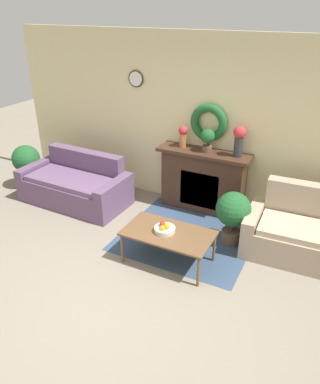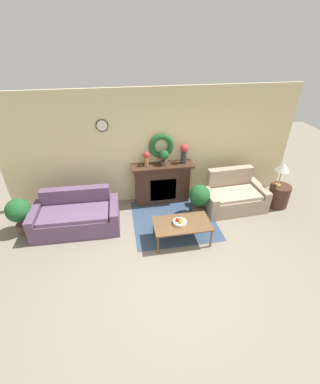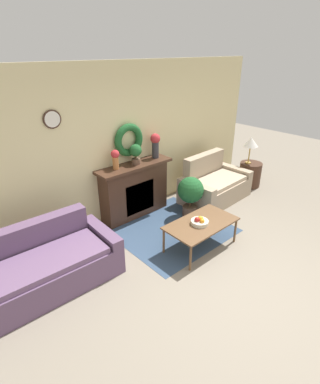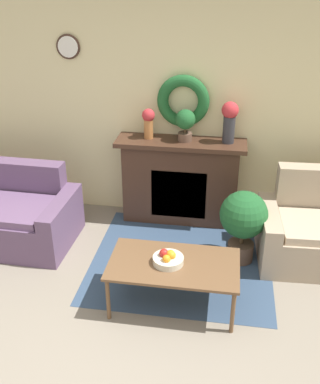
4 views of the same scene
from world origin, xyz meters
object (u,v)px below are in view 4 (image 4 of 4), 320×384
at_px(potted_plant_on_mantel, 185,123).
at_px(coffee_table, 174,266).
at_px(fruit_bowl, 168,259).
at_px(vase_on_mantel_right, 230,119).
at_px(vase_on_mantel_left, 148,121).
at_px(potted_plant_floor_by_loveseat, 243,219).
at_px(fireplace, 180,181).

bearing_deg(potted_plant_on_mantel, coffee_table, -86.96).
bearing_deg(fruit_bowl, vase_on_mantel_right, 73.86).
bearing_deg(coffee_table, vase_on_mantel_left, 107.85).
bearing_deg(vase_on_mantel_left, potted_plant_floor_by_loveseat, -34.03).
xyz_separation_m(fruit_bowl, potted_plant_on_mantel, (-0.03, 1.51, 0.73)).
bearing_deg(fruit_bowl, vase_on_mantel_left, 106.07).
bearing_deg(vase_on_mantel_right, fireplace, -179.37).
bearing_deg(vase_on_mantel_left, vase_on_mantel_right, 0.00).
distance_m(vase_on_mantel_left, potted_plant_floor_by_loveseat, 1.50).
relative_size(vase_on_mantel_right, potted_plant_on_mantel, 1.28).
xyz_separation_m(coffee_table, vase_on_mantel_left, (-0.49, 1.52, 0.80)).
distance_m(fireplace, potted_plant_floor_by_loveseat, 1.02).
bearing_deg(vase_on_mantel_right, potted_plant_floor_by_loveseat, -74.35).
distance_m(potted_plant_on_mantel, potted_plant_floor_by_loveseat, 1.23).
relative_size(fireplace, coffee_table, 1.28).
height_order(fireplace, vase_on_mantel_right, vase_on_mantel_right).
bearing_deg(coffee_table, potted_plant_on_mantel, 93.04).
bearing_deg(vase_on_mantel_left, fireplace, -0.87).
height_order(fireplace, potted_plant_floor_by_loveseat, fireplace).
height_order(fireplace, coffee_table, fireplace).
distance_m(coffee_table, vase_on_mantel_left, 1.79).
relative_size(coffee_table, vase_on_mantel_right, 2.49).
bearing_deg(fireplace, potted_plant_on_mantel, -18.87).
xyz_separation_m(fireplace, potted_plant_floor_by_loveseat, (0.72, -0.73, -0.03)).
height_order(coffee_table, potted_plant_floor_by_loveseat, potted_plant_floor_by_loveseat).
distance_m(coffee_table, potted_plant_floor_by_loveseat, 0.99).
bearing_deg(potted_plant_on_mantel, fruit_bowl, -88.86).
bearing_deg(coffee_table, fruit_bowl, -173.08).
height_order(coffee_table, vase_on_mantel_left, vase_on_mantel_left).
bearing_deg(vase_on_mantel_right, coffee_table, -104.46).
bearing_deg(vase_on_mantel_right, vase_on_mantel_left, 180.00).
distance_m(fireplace, vase_on_mantel_right, 0.92).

